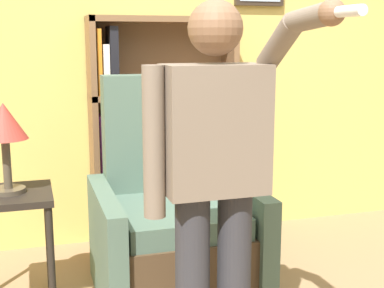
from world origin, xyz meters
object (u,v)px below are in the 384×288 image
at_px(bookcase, 152,132).
at_px(person_standing, 215,170).
at_px(armchair, 172,227).
at_px(side_table, 10,215).
at_px(table_lamp, 4,127).

distance_m(bookcase, person_standing, 1.63).
bearing_deg(person_standing, armchair, 87.50).
bearing_deg(armchair, bookcase, 85.68).
bearing_deg(side_table, table_lamp, -90.00).
xyz_separation_m(bookcase, side_table, (-0.95, -0.78, -0.27)).
distance_m(person_standing, table_lamp, 1.20).
distance_m(armchair, side_table, 0.91).
bearing_deg(armchair, person_standing, -92.50).
height_order(bookcase, side_table, bookcase).
distance_m(side_table, table_lamp, 0.48).
height_order(armchair, table_lamp, armchair).
relative_size(armchair, side_table, 1.87).
bearing_deg(table_lamp, bookcase, 39.43).
xyz_separation_m(side_table, table_lamp, (0.00, -0.00, 0.48)).
height_order(person_standing, table_lamp, person_standing).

